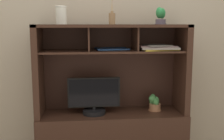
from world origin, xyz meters
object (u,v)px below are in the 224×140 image
object	(u,v)px
tv_monitor	(94,99)
potted_orchid	(155,103)
diffuser_bottle	(112,18)
ceramic_vase	(61,15)
potted_succulent	(160,16)
media_console	(112,119)
magazine_stack_left	(111,49)
magazine_stack_centre	(158,48)

from	to	relation	value
tv_monitor	potted_orchid	bearing A→B (deg)	5.09
diffuser_bottle	ceramic_vase	world-z (taller)	diffuser_bottle
tv_monitor	potted_succulent	bearing A→B (deg)	3.01
potted_orchid	media_console	bearing A→B (deg)	-177.13
magazine_stack_left	potted_succulent	xyz separation A→B (m)	(0.51, -0.03, 0.34)
magazine_stack_left	ceramic_vase	world-z (taller)	ceramic_vase
diffuser_bottle	ceramic_vase	bearing A→B (deg)	179.60
media_console	potted_orchid	world-z (taller)	media_console
ceramic_vase	diffuser_bottle	bearing A→B (deg)	-0.40
potted_orchid	magazine_stack_centre	distance (m)	0.62
diffuser_bottle	media_console	bearing A→B (deg)	90.00
media_console	magazine_stack_centre	bearing A→B (deg)	-6.65
magazine_stack_left	diffuser_bottle	world-z (taller)	diffuser_bottle
tv_monitor	potted_orchid	distance (m)	0.68
media_console	tv_monitor	world-z (taller)	media_console
media_console	magazine_stack_left	bearing A→B (deg)	92.80
tv_monitor	potted_succulent	xyz separation A→B (m)	(0.71, 0.04, 0.86)
tv_monitor	magazine_stack_centre	bearing A→B (deg)	-1.69
potted_succulent	ceramic_vase	bearing A→B (deg)	-179.70
potted_succulent	ceramic_vase	xyz separation A→B (m)	(-1.03, -0.01, 0.00)
magazine_stack_centre	potted_succulent	distance (m)	0.33
media_console	ceramic_vase	distance (m)	1.23
magazine_stack_centre	ceramic_vase	bearing A→B (deg)	177.02
potted_orchid	magazine_stack_left	bearing A→B (deg)	179.23
ceramic_vase	tv_monitor	bearing A→B (deg)	-5.67
magazine_stack_left	potted_succulent	distance (m)	0.62
potted_orchid	magazine_stack_centre	world-z (taller)	magazine_stack_centre
tv_monitor	diffuser_bottle	xyz separation A→B (m)	(0.19, 0.03, 0.84)
tv_monitor	ceramic_vase	world-z (taller)	ceramic_vase
magazine_stack_centre	potted_succulent	size ratio (longest dim) A/B	2.26
magazine_stack_centre	ceramic_vase	xyz separation A→B (m)	(-0.99, 0.05, 0.33)
potted_orchid	ceramic_vase	xyz separation A→B (m)	(-0.99, -0.03, 0.95)
potted_orchid	potted_succulent	world-z (taller)	potted_succulent
magazine_stack_centre	magazine_stack_left	bearing A→B (deg)	169.83
magazine_stack_centre	ceramic_vase	world-z (taller)	ceramic_vase
diffuser_bottle	potted_succulent	xyz separation A→B (m)	(0.51, 0.01, 0.03)
tv_monitor	magazine_stack_left	size ratio (longest dim) A/B	1.52
potted_orchid	diffuser_bottle	world-z (taller)	diffuser_bottle
media_console	potted_orchid	xyz separation A→B (m)	(0.48, 0.02, 0.16)
potted_succulent	ceramic_vase	size ratio (longest dim) A/B	0.98
diffuser_bottle	magazine_stack_centre	bearing A→B (deg)	-5.73
magazine_stack_left	magazine_stack_centre	bearing A→B (deg)	-10.17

